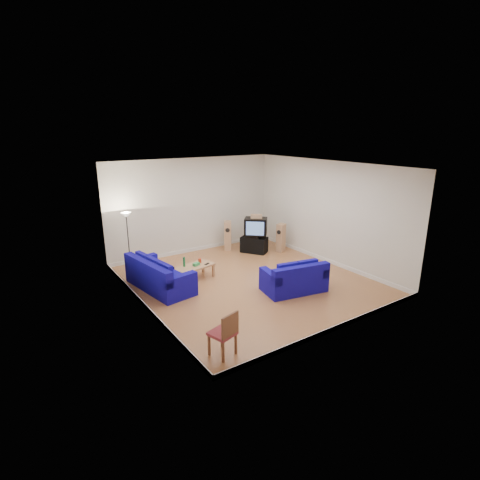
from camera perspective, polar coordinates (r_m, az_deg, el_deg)
room at (r=10.08m, az=1.27°, el=1.88°), size 6.01×6.51×3.21m
sofa_three_seat at (r=10.21m, az=-12.37°, el=-5.64°), size 1.25×2.25×0.82m
sofa_loveseat at (r=9.92m, az=8.35°, el=-6.10°), size 1.74×1.18×0.80m
coffee_table at (r=10.64m, az=-6.97°, el=-4.17°), size 1.21×0.77×0.41m
bottle at (r=10.55m, az=-8.51°, el=-3.32°), size 0.07×0.07×0.27m
tissue_box at (r=10.61m, az=-6.68°, el=-3.68°), size 0.22×0.17×0.08m
red_canister at (r=10.81m, az=-6.15°, el=-3.14°), size 0.12×0.12×0.13m
remote at (r=10.69m, az=-5.07°, el=-3.65°), size 0.17×0.11×0.02m
tv_stand at (r=12.90m, az=2.16°, el=-0.71°), size 0.89×1.00×0.54m
av_receiver at (r=12.76m, az=2.03°, el=0.57°), size 0.51×0.52×0.09m
television at (r=12.71m, az=2.42°, el=2.07°), size 0.92×0.90×0.58m
centre_speaker at (r=12.63m, az=2.51°, el=3.63°), size 0.40×0.35×0.13m
speaker_left at (r=13.07m, az=-1.88°, el=0.66°), size 0.37×0.39×1.03m
speaker_right at (r=12.96m, az=6.25°, el=0.34°), size 0.36×0.32×0.99m
floor_lamp at (r=11.43m, az=-16.87°, el=2.52°), size 0.30×0.30×1.77m
dining_chair at (r=7.11m, az=-2.30°, el=-13.82°), size 0.54×0.54×0.90m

